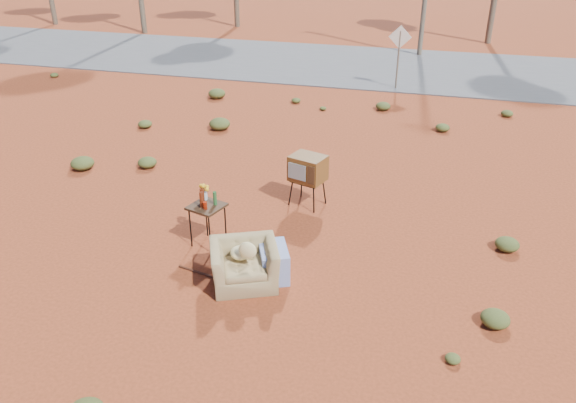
# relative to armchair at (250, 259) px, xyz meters

# --- Properties ---
(ground) EXTENTS (140.00, 140.00, 0.00)m
(ground) POSITION_rel_armchair_xyz_m (-0.22, 0.37, -0.45)
(ground) COLOR #963B1E
(ground) RESTS_ON ground
(highway) EXTENTS (140.00, 7.00, 0.04)m
(highway) POSITION_rel_armchair_xyz_m (-0.22, 15.37, -0.43)
(highway) COLOR #565659
(highway) RESTS_ON ground
(armchair) EXTENTS (1.42, 1.27, 0.96)m
(armchair) POSITION_rel_armchair_xyz_m (0.00, 0.00, 0.00)
(armchair) COLOR #8F784E
(armchair) RESTS_ON ground
(tv_unit) EXTENTS (0.83, 0.74, 1.12)m
(tv_unit) POSITION_rel_armchair_xyz_m (0.29, 2.98, 0.38)
(tv_unit) COLOR black
(tv_unit) RESTS_ON ground
(side_table) EXTENTS (0.72, 0.72, 1.15)m
(side_table) POSITION_rel_armchair_xyz_m (-1.15, 0.97, 0.40)
(side_table) COLOR #331E12
(side_table) RESTS_ON ground
(rusty_bar) EXTENTS (1.55, 0.38, 0.04)m
(rusty_bar) POSITION_rel_armchair_xyz_m (-0.58, -0.11, -0.43)
(rusty_bar) COLOR #461C12
(rusty_bar) RESTS_ON ground
(road_sign) EXTENTS (0.78, 0.06, 2.19)m
(road_sign) POSITION_rel_armchair_xyz_m (1.28, 12.37, 1.05)
(road_sign) COLOR brown
(road_sign) RESTS_ON ground
(scrub_patch) EXTENTS (17.49, 8.07, 0.33)m
(scrub_patch) POSITION_rel_armchair_xyz_m (-1.05, 4.78, -0.31)
(scrub_patch) COLOR #464C21
(scrub_patch) RESTS_ON ground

